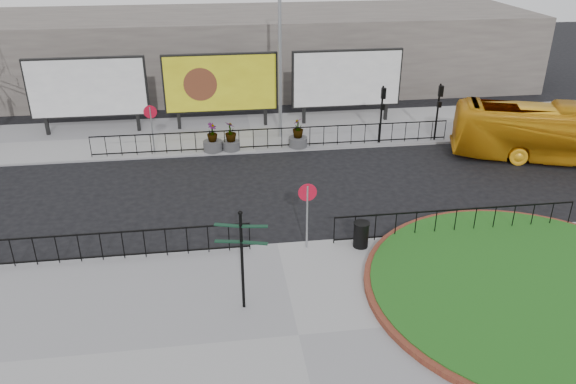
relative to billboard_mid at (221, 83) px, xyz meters
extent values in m
plane|color=black|center=(1.50, -12.97, -2.60)|extent=(90.00, 90.00, 0.00)
cube|color=gray|center=(1.50, -17.97, -2.54)|extent=(30.00, 10.00, 0.12)
cube|color=gray|center=(1.50, -0.97, -2.54)|extent=(44.00, 6.00, 0.12)
cylinder|color=brown|center=(9.00, -16.97, -2.39)|extent=(10.40, 10.40, 0.18)
cylinder|color=#164412|center=(9.00, -16.97, -2.37)|extent=(10.00, 10.00, 0.22)
cylinder|color=gray|center=(-3.50, -3.57, -1.28)|extent=(0.07, 0.07, 2.40)
cylinder|color=#A80B22|center=(-3.50, -3.57, -0.33)|extent=(0.64, 0.03, 0.64)
cylinder|color=white|center=(-3.50, -3.55, -0.33)|extent=(0.50, 0.03, 0.50)
cylinder|color=gray|center=(2.50, -13.37, -1.28)|extent=(0.07, 0.07, 2.40)
cylinder|color=#A80B22|center=(2.50, -13.37, -0.33)|extent=(0.64, 0.03, 0.64)
cylinder|color=white|center=(2.50, -13.35, -0.33)|extent=(0.50, 0.03, 0.50)
cube|color=black|center=(-9.40, 0.03, -1.98)|extent=(0.18, 0.18, 1.00)
cube|color=black|center=(-4.60, 0.03, -1.98)|extent=(0.18, 0.18, 1.00)
cube|color=black|center=(-7.00, 0.03, 0.02)|extent=(6.20, 0.25, 3.20)
cube|color=silver|center=(-7.00, -0.13, 0.02)|extent=(6.00, 0.06, 3.00)
cube|color=black|center=(-2.40, 0.03, -1.98)|extent=(0.18, 0.18, 1.00)
cube|color=black|center=(2.40, 0.03, -1.98)|extent=(0.18, 0.18, 1.00)
cube|color=black|center=(0.00, 0.03, 0.02)|extent=(6.20, 0.25, 3.20)
cube|color=yellow|center=(0.00, -0.13, 0.02)|extent=(6.00, 0.06, 3.00)
cube|color=black|center=(4.60, 0.03, -1.98)|extent=(0.18, 0.18, 1.00)
cube|color=black|center=(9.40, 0.03, -1.98)|extent=(0.18, 0.18, 1.00)
cube|color=black|center=(7.00, 0.03, 0.02)|extent=(6.20, 0.25, 3.20)
cube|color=silver|center=(7.00, -0.13, 0.02)|extent=(6.00, 0.06, 3.00)
cylinder|color=gray|center=(3.00, -1.97, 2.02)|extent=(0.18, 0.18, 9.00)
cylinder|color=black|center=(8.00, -3.57, -0.98)|extent=(0.10, 0.10, 3.00)
cube|color=black|center=(8.00, -3.69, 0.17)|extent=(0.22, 0.18, 0.55)
cube|color=black|center=(8.00, -3.69, -0.53)|extent=(0.20, 0.16, 0.30)
cylinder|color=black|center=(11.00, -3.57, -0.98)|extent=(0.10, 0.10, 3.00)
cube|color=black|center=(11.00, -3.69, 0.17)|extent=(0.22, 0.18, 0.55)
cube|color=black|center=(11.00, -3.69, -0.53)|extent=(0.20, 0.16, 0.30)
cube|color=slate|center=(1.50, 9.03, -0.10)|extent=(40.00, 10.00, 5.00)
cylinder|color=black|center=(0.08, -16.48, -0.91)|extent=(0.09, 0.09, 3.13)
sphere|color=black|center=(0.08, -16.48, 0.70)|extent=(0.14, 0.14, 0.14)
cube|color=black|center=(-0.30, -16.37, 0.28)|extent=(0.74, 0.34, 0.03)
cube|color=black|center=(0.46, -16.53, 0.28)|extent=(0.75, 0.24, 0.03)
cube|color=black|center=(-0.31, -16.41, -0.22)|extent=(0.75, 0.27, 0.03)
cube|color=black|center=(0.45, -16.59, -0.22)|extent=(0.74, 0.34, 0.03)
cylinder|color=black|center=(4.40, -13.57, -2.04)|extent=(0.53, 0.53, 0.89)
cylinder|color=black|center=(4.40, -13.57, -1.56)|extent=(0.57, 0.57, 0.06)
imported|color=orange|center=(15.92, -6.78, -1.22)|extent=(10.14, 5.37, 2.76)
cylinder|color=#4C4C4F|center=(-0.61, -3.57, -2.23)|extent=(0.97, 0.97, 0.50)
imported|color=#164412|center=(-0.61, -3.57, -1.51)|extent=(0.72, 0.72, 0.94)
cylinder|color=#4C4C4F|center=(0.30, -3.57, -2.25)|extent=(0.88, 0.88, 0.46)
imported|color=#164412|center=(0.30, -3.57, -1.52)|extent=(0.80, 0.80, 1.01)
cylinder|color=#4C4C4F|center=(3.70, -3.57, -2.23)|extent=(0.95, 0.95, 0.49)
imported|color=#164412|center=(3.70, -3.57, -1.48)|extent=(0.77, 0.77, 1.02)
camera|label=1|loc=(-0.49, -30.16, 7.92)|focal=35.00mm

